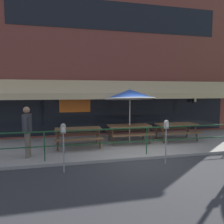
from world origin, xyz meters
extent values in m
plane|color=#2D2D30|center=(0.00, 0.00, 0.00)|extent=(120.00, 120.00, 0.00)
cube|color=gray|center=(0.00, 2.00, 0.05)|extent=(15.00, 4.00, 0.10)
cube|color=brown|center=(0.00, 4.25, 4.16)|extent=(15.00, 0.50, 8.33)
cube|color=black|center=(0.00, 3.99, 6.00)|extent=(10.50, 0.02, 1.40)
cube|color=black|center=(0.00, 3.99, 1.35)|extent=(12.00, 0.02, 2.30)
cube|color=orange|center=(-2.25, 3.97, 1.65)|extent=(1.50, 0.02, 0.70)
cube|color=tan|center=(0.00, 3.45, 2.50)|extent=(13.80, 0.92, 0.70)
cube|color=tan|center=(0.00, 2.94, 2.10)|extent=(13.80, 0.08, 0.28)
cube|color=black|center=(4.12, 3.86, 2.03)|extent=(0.04, 0.28, 0.04)
cube|color=black|center=(4.12, 3.72, 1.85)|extent=(0.18, 0.18, 0.28)
cube|color=beige|center=(4.12, 3.72, 1.85)|extent=(0.13, 0.19, 0.20)
cylinder|color=#194723|center=(-3.45, 0.30, 0.57)|extent=(0.04, 0.04, 0.95)
cylinder|color=#194723|center=(0.00, 0.30, 0.57)|extent=(0.04, 0.04, 0.95)
cube|color=#194723|center=(0.00, 0.30, 1.05)|extent=(13.80, 0.04, 0.04)
cube|color=#194723|center=(0.00, 0.30, 0.57)|extent=(13.80, 0.03, 0.03)
cube|color=brown|center=(-2.27, 1.80, 0.84)|extent=(1.80, 0.80, 0.05)
cube|color=brown|center=(-2.27, 1.22, 0.54)|extent=(1.80, 0.26, 0.04)
cube|color=brown|center=(-2.27, 2.38, 0.54)|extent=(1.80, 0.26, 0.04)
cylinder|color=#48311E|center=(-1.47, 1.48, 0.47)|extent=(0.07, 0.30, 0.73)
cylinder|color=#48311E|center=(-1.47, 2.12, 0.47)|extent=(0.07, 0.30, 0.73)
cylinder|color=#48311E|center=(-3.07, 1.48, 0.47)|extent=(0.07, 0.30, 0.73)
cylinder|color=#48311E|center=(-3.07, 2.12, 0.47)|extent=(0.07, 0.30, 0.73)
cube|color=brown|center=(-0.07, 2.13, 0.84)|extent=(1.80, 0.80, 0.05)
cube|color=brown|center=(-0.07, 1.55, 0.54)|extent=(1.80, 0.26, 0.04)
cube|color=brown|center=(-0.07, 2.71, 0.54)|extent=(1.80, 0.26, 0.04)
cylinder|color=#48311E|center=(0.73, 1.81, 0.47)|extent=(0.07, 0.30, 0.73)
cylinder|color=#48311E|center=(0.73, 2.44, 0.47)|extent=(0.07, 0.30, 0.73)
cylinder|color=#48311E|center=(-0.87, 1.81, 0.47)|extent=(0.07, 0.30, 0.73)
cylinder|color=#48311E|center=(-0.87, 2.44, 0.47)|extent=(0.07, 0.30, 0.73)
cube|color=brown|center=(2.13, 2.03, 0.84)|extent=(1.80, 0.80, 0.05)
cube|color=brown|center=(2.13, 1.45, 0.54)|extent=(1.80, 0.26, 0.04)
cube|color=brown|center=(2.13, 2.61, 0.54)|extent=(1.80, 0.26, 0.04)
cylinder|color=#48311E|center=(2.93, 1.71, 0.47)|extent=(0.07, 0.30, 0.73)
cylinder|color=#48311E|center=(2.93, 2.35, 0.47)|extent=(0.07, 0.30, 0.73)
cylinder|color=#48311E|center=(1.33, 1.71, 0.47)|extent=(0.07, 0.30, 0.73)
cylinder|color=#48311E|center=(1.33, 2.35, 0.47)|extent=(0.07, 0.30, 0.73)
cylinder|color=#B7B2A8|center=(-0.07, 2.04, 1.25)|extent=(0.04, 0.04, 2.30)
cone|color=#2D56B7|center=(-0.07, 2.04, 2.20)|extent=(2.10, 2.13, 0.56)
cylinder|color=white|center=(-0.07, 2.04, 2.01)|extent=(2.14, 2.14, 0.21)
sphere|color=#B7B2A8|center=(-0.07, 2.04, 2.44)|extent=(0.07, 0.07, 0.07)
cylinder|color=#665B4C|center=(-4.04, 0.78, 0.53)|extent=(0.15, 0.15, 0.86)
cylinder|color=#665B4C|center=(-4.03, 0.98, 0.53)|extent=(0.15, 0.15, 0.86)
cube|color=#38383D|center=(-4.03, 0.88, 1.26)|extent=(0.26, 0.41, 0.60)
cylinder|color=#38383D|center=(-4.05, 0.62, 1.23)|extent=(0.10, 0.10, 0.54)
cylinder|color=#38383D|center=(-4.02, 1.14, 1.23)|extent=(0.10, 0.10, 0.54)
sphere|color=#9E7051|center=(-4.03, 0.88, 1.70)|extent=(0.22, 0.22, 0.22)
cylinder|color=gray|center=(-2.87, -0.56, 0.57)|extent=(0.04, 0.04, 1.15)
cylinder|color=gray|center=(-2.87, -0.56, 1.25)|extent=(0.15, 0.15, 0.20)
sphere|color=gray|center=(-2.87, -0.56, 1.35)|extent=(0.14, 0.14, 0.14)
cube|color=silver|center=(-2.87, -0.64, 1.26)|extent=(0.08, 0.01, 0.13)
cylinder|color=gray|center=(0.31, -0.53, 0.57)|extent=(0.04, 0.04, 1.15)
cylinder|color=gray|center=(0.31, -0.53, 1.25)|extent=(0.15, 0.15, 0.20)
sphere|color=gray|center=(0.31, -0.53, 1.35)|extent=(0.14, 0.14, 0.14)
cube|color=silver|center=(0.31, -0.61, 1.26)|extent=(0.08, 0.01, 0.13)
camera|label=1|loc=(-2.90, -6.78, 2.32)|focal=35.00mm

